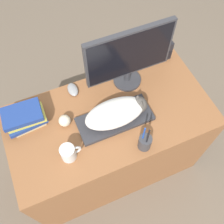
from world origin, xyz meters
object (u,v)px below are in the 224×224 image
cat (118,112)px  coffee_mug (69,153)px  phone (168,51)px  pen_cup (145,142)px  keyboard (115,119)px  monitor (129,56)px  book_stack (25,118)px  computer_mouse (73,90)px  baseball (65,121)px

cat → coffee_mug: (-0.33, -0.11, -0.03)m
cat → phone: size_ratio=2.67×
pen_cup → phone: (0.43, 0.51, 0.02)m
keyboard → monitor: size_ratio=0.83×
keyboard → book_stack: 0.51m
book_stack → computer_mouse: bearing=19.0°
baseball → book_stack: (-0.20, 0.09, 0.03)m
cat → keyboard: bearing=180.0°
coffee_mug → baseball: size_ratio=1.65×
pen_cup → keyboard: bearing=111.2°
keyboard → book_stack: book_stack is taller
baseball → cat: bearing=-17.5°
monitor → phone: monitor is taller
book_stack → coffee_mug: bearing=-61.3°
computer_mouse → pen_cup: size_ratio=0.45×
pen_cup → cat: bearing=106.9°
monitor → baseball: 0.52m
monitor → pen_cup: 0.49m
phone → pen_cup: bearing=-129.8°
baseball → phone: 0.81m
phone → book_stack: 0.99m
phone → book_stack: (-0.98, -0.12, -0.01)m
keyboard → phone: 0.60m
monitor → cat: bearing=-126.2°
cat → computer_mouse: (-0.18, 0.29, -0.07)m
keyboard → book_stack: size_ratio=1.88×
coffee_mug → pen_cup: 0.41m
cat → monitor: (0.17, 0.23, 0.15)m
pen_cup → book_stack: 0.68m
cat → coffee_mug: bearing=-161.8°
monitor → pen_cup: size_ratio=2.29×
computer_mouse → phone: (0.67, 0.01, 0.05)m
monitor → book_stack: size_ratio=2.27×
cat → phone: bearing=31.3°
coffee_mug → book_stack: (-0.16, 0.29, 0.01)m
cat → pen_cup: 0.23m
keyboard → computer_mouse: computer_mouse is taller
baseball → computer_mouse: bearing=60.2°
cat → pen_cup: size_ratio=1.62×
phone → monitor: bearing=-168.1°
computer_mouse → book_stack: book_stack is taller
cat → baseball: 0.31m
coffee_mug → book_stack: bearing=118.7°
keyboard → coffee_mug: 0.33m
computer_mouse → baseball: size_ratio=1.48×
baseball → phone: size_ratio=0.50×
cat → baseball: (-0.29, 0.09, -0.05)m
cat → baseball: size_ratio=5.38×
monitor → keyboard: bearing=-129.0°
keyboard → coffee_mug: (-0.31, -0.11, 0.04)m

